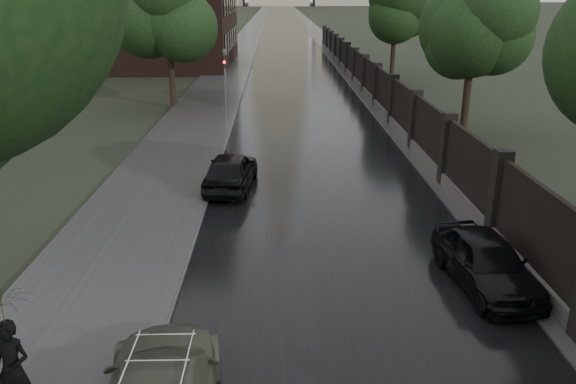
{
  "coord_description": "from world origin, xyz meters",
  "views": [
    {
      "loc": [
        -1.63,
        -4.68,
        6.78
      ],
      "look_at": [
        -1.32,
        10.07,
        1.5
      ],
      "focal_mm": 35.0,
      "sensor_mm": 36.0,
      "label": 1
    }
  ],
  "objects": [
    {
      "name": "tree_right_b",
      "position": [
        7.5,
        22.0,
        4.95
      ],
      "size": [
        4.08,
        4.08,
        7.01
      ],
      "color": "black",
      "rests_on": "ground"
    },
    {
      "name": "car_right_near",
      "position": [
        3.4,
        7.38,
        0.66
      ],
      "size": [
        1.97,
        4.0,
        1.31
      ],
      "primitive_type": "imported",
      "rotation": [
        0.0,
        0.0,
        0.11
      ],
      "color": "black",
      "rests_on": "ground"
    },
    {
      "name": "fence_right",
      "position": [
        4.6,
        32.01,
        1.01
      ],
      "size": [
        0.45,
        75.72,
        2.7
      ],
      "color": "#383533",
      "rests_on": "ground"
    },
    {
      "name": "hatchback_left",
      "position": [
        -3.3,
        14.74,
        0.68
      ],
      "size": [
        1.97,
        4.11,
        1.36
      ],
      "primitive_type": "imported",
      "rotation": [
        0.0,
        0.0,
        3.05
      ],
      "color": "black",
      "rests_on": "ground"
    },
    {
      "name": "pedestrian_umbrella",
      "position": [
        -5.94,
        3.01,
        1.94
      ],
      "size": [
        1.15,
        1.16,
        2.68
      ],
      "rotation": [
        0.0,
        0.0,
        -0.17
      ],
      "color": "black",
      "rests_on": "sidewalk_left"
    },
    {
      "name": "sidewalk_left",
      "position": [
        -6.0,
        190.0,
        0.08
      ],
      "size": [
        4.0,
        420.0,
        0.16
      ],
      "primitive_type": "cube",
      "color": "#2D2D2D",
      "rests_on": "ground"
    },
    {
      "name": "tree_left_far",
      "position": [
        -8.0,
        30.0,
        5.24
      ],
      "size": [
        4.25,
        4.25,
        7.39
      ],
      "color": "black",
      "rests_on": "ground"
    },
    {
      "name": "tree_right_c",
      "position": [
        7.5,
        40.0,
        4.95
      ],
      "size": [
        4.08,
        4.08,
        7.01
      ],
      "color": "black",
      "rests_on": "ground"
    },
    {
      "name": "traffic_light",
      "position": [
        -4.3,
        24.99,
        2.4
      ],
      "size": [
        0.16,
        0.32,
        4.0
      ],
      "color": "#59595E",
      "rests_on": "ground"
    },
    {
      "name": "road",
      "position": [
        0.0,
        190.0,
        0.01
      ],
      "size": [
        8.0,
        420.0,
        0.02
      ],
      "primitive_type": "cube",
      "color": "black",
      "rests_on": "ground"
    },
    {
      "name": "verge_right",
      "position": [
        5.5,
        190.0,
        0.04
      ],
      "size": [
        3.0,
        420.0,
        0.08
      ],
      "primitive_type": "cube",
      "color": "#2D2D2D",
      "rests_on": "ground"
    }
  ]
}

